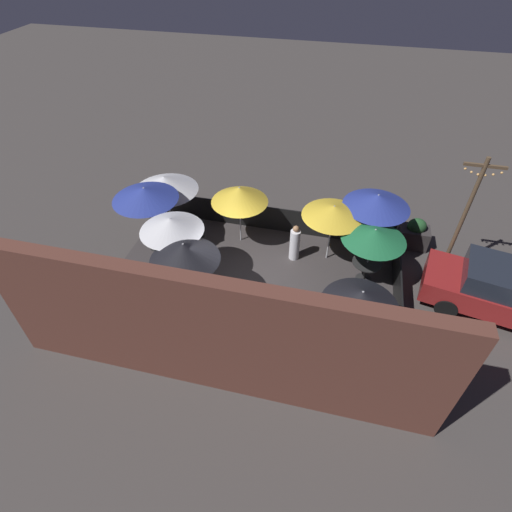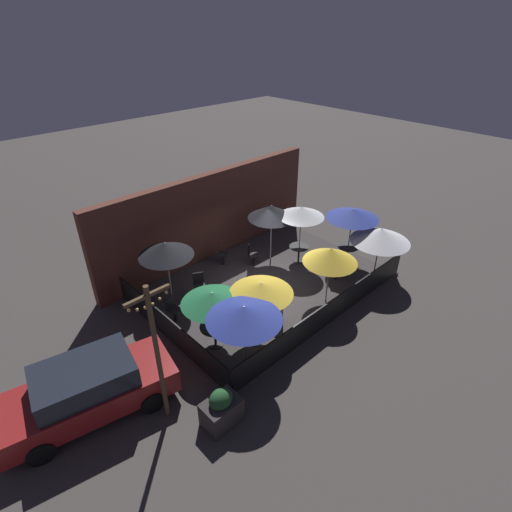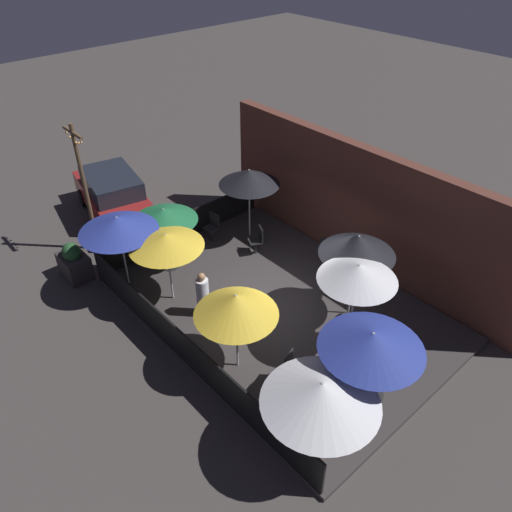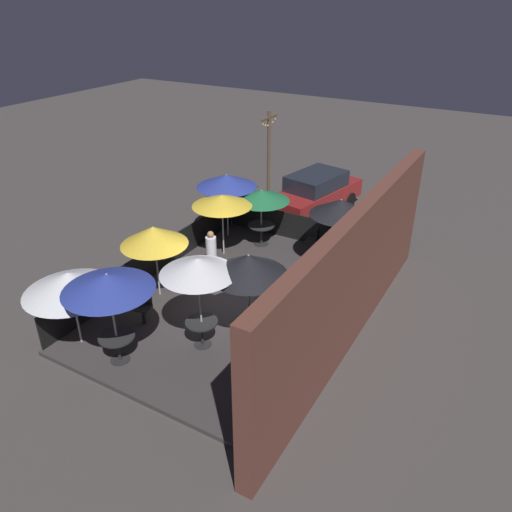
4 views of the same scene
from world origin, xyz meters
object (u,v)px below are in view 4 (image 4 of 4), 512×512
object	(u,v)px
dining_table_2	(117,341)
patio_chair_2	(311,263)
patio_umbrella_4	(222,200)
parked_car_0	(316,192)
light_post	(269,160)
patio_umbrella_1	(198,266)
patio_chair_1	(272,307)
patio_chair_4	(318,301)
patio_umbrella_0	(261,195)
dining_table_1	(202,326)
patio_umbrella_5	(249,265)
dining_table_0	(261,229)
patio_umbrella_7	(227,181)
patio_umbrella_8	(69,282)
patron_0	(211,252)
planter_box	(231,206)
patio_chair_0	(314,239)
patio_chair_3	(144,305)
patio_umbrella_2	(108,282)
patio_umbrella_3	(341,207)
patio_umbrella_6	(154,236)

from	to	relation	value
dining_table_2	patio_chair_2	distance (m)	6.35
patio_umbrella_4	parked_car_0	xyz separation A→B (m)	(-5.10, 1.09, -1.20)
patio_chair_2	light_post	xyz separation A→B (m)	(-3.70, -3.53, 1.70)
patio_umbrella_1	patio_chair_1	xyz separation A→B (m)	(-1.66, 1.09, -1.75)
patio_chair_4	light_post	size ratio (longest dim) A/B	0.23
patio_umbrella_0	dining_table_1	world-z (taller)	patio_umbrella_0
patio_umbrella_5	dining_table_0	distance (m)	5.69
patio_umbrella_7	dining_table_2	size ratio (longest dim) A/B	2.68
patio_umbrella_4	dining_table_0	size ratio (longest dim) A/B	2.29
patio_umbrella_5	patio_umbrella_8	xyz separation A→B (m)	(2.18, -3.67, -0.44)
patron_0	planter_box	world-z (taller)	patron_0
patio_chair_0	parked_car_0	distance (m)	3.86
dining_table_2	patio_chair_3	xyz separation A→B (m)	(-1.51, -0.51, -0.04)
patio_chair_1	patio_chair_2	distance (m)	2.77
patio_umbrella_1	patio_umbrella_7	bearing A→B (deg)	-153.04
patio_umbrella_0	patio_umbrella_2	world-z (taller)	patio_umbrella_2
patio_chair_3	light_post	world-z (taller)	light_post
patio_umbrella_1	patio_umbrella_3	distance (m)	5.52
patio_chair_3	patio_chair_4	xyz separation A→B (m)	(-2.48, 3.92, 0.00)
patio_umbrella_5	dining_table_0	world-z (taller)	patio_umbrella_5
patio_umbrella_4	parked_car_0	bearing A→B (deg)	167.96
dining_table_1	patio_umbrella_7	bearing A→B (deg)	-153.04
patio_umbrella_0	patron_0	distance (m)	2.68
dining_table_0	dining_table_1	bearing A→B (deg)	14.73
dining_table_1	patio_chair_0	size ratio (longest dim) A/B	0.87
patio_umbrella_3	patio_chair_1	xyz separation A→B (m)	(3.67, -0.34, -1.59)
light_post	patio_chair_2	bearing A→B (deg)	43.66
patio_umbrella_6	patio_chair_2	size ratio (longest dim) A/B	2.42
light_post	dining_table_0	bearing A→B (deg)	23.68
planter_box	parked_car_0	bearing A→B (deg)	131.05
patio_umbrella_2	patio_umbrella_3	distance (m)	7.37
patio_umbrella_5	patio_chair_1	world-z (taller)	patio_umbrella_5
patio_umbrella_7	planter_box	size ratio (longest dim) A/B	2.02
patio_umbrella_1	dining_table_2	size ratio (longest dim) A/B	2.89
patio_umbrella_4	patio_umbrella_5	size ratio (longest dim) A/B	0.86
patio_umbrella_6	planter_box	bearing A→B (deg)	-167.97
dining_table_1	patio_umbrella_2	bearing A→B (deg)	-43.33
planter_box	patio_umbrella_0	bearing A→B (deg)	54.68
patio_umbrella_3	dining_table_1	size ratio (longest dim) A/B	2.91
patio_chair_2	patio_umbrella_1	bearing A→B (deg)	104.20
patio_umbrella_5	patio_umbrella_1	bearing A→B (deg)	-51.49
patio_umbrella_1	dining_table_2	world-z (taller)	patio_umbrella_1
patio_chair_1	planter_box	bearing A→B (deg)	-105.77
planter_box	patio_chair_2	bearing A→B (deg)	59.12
patio_chair_2	patio_chair_4	world-z (taller)	patio_chair_4
patio_umbrella_4	patio_umbrella_8	world-z (taller)	patio_umbrella_4
patio_umbrella_1	patio_umbrella_4	xyz separation A→B (m)	(-4.37, -2.23, -0.35)
patio_chair_3	light_post	bearing A→B (deg)	165.86
patio_chair_3	patio_umbrella_4	bearing A→B (deg)	165.36
patio_chair_4	light_post	distance (m)	7.43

